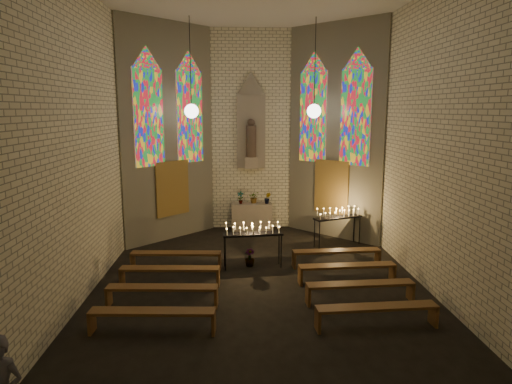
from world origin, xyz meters
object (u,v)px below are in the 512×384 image
aisle_flower_pot (250,258)px  votive_stand_left (253,231)px  altar (252,217)px  votive_stand_right (338,215)px

aisle_flower_pot → votive_stand_left: size_ratio=0.29×
altar → aisle_flower_pot: bearing=-93.0°
aisle_flower_pot → votive_stand_left: (0.08, -0.09, 0.78)m
aisle_flower_pot → votive_stand_right: 3.43m
altar → votive_stand_right: bearing=-35.6°
votive_stand_left → votive_stand_right: bearing=28.3°
votive_stand_right → votive_stand_left: bearing=-166.8°
altar → aisle_flower_pot: (-0.19, -3.66, -0.26)m
aisle_flower_pot → votive_stand_right: bearing=32.2°
altar → votive_stand_right: votive_stand_right is taller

